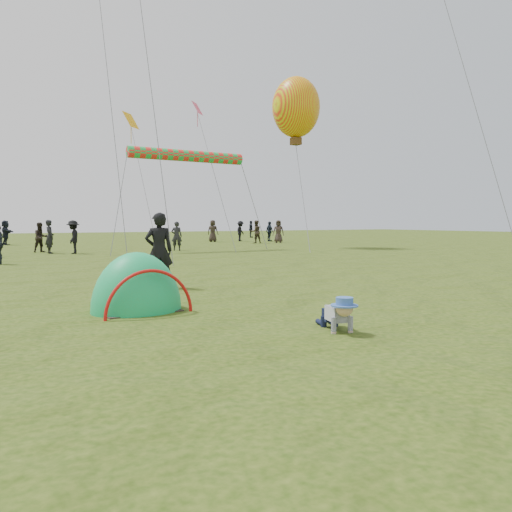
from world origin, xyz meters
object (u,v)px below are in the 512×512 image
popup_tent (137,311)px  balloon_kite (296,111)px  crawling_toddler (339,313)px  standing_adult (159,250)px

popup_tent → balloon_kite: size_ratio=0.52×
crawling_toddler → balloon_kite: size_ratio=0.17×
popup_tent → balloon_kite: balloon_kite is taller
crawling_toddler → standing_adult: 6.20m
crawling_toddler → balloon_kite: 25.82m
balloon_kite → standing_adult: bearing=-134.5°
standing_adult → balloon_kite: bearing=-124.3°
standing_adult → balloon_kite: balloon_kite is taller
popup_tent → balloon_kite: (15.50, 17.19, 8.60)m
standing_adult → popup_tent: bearing=73.5°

